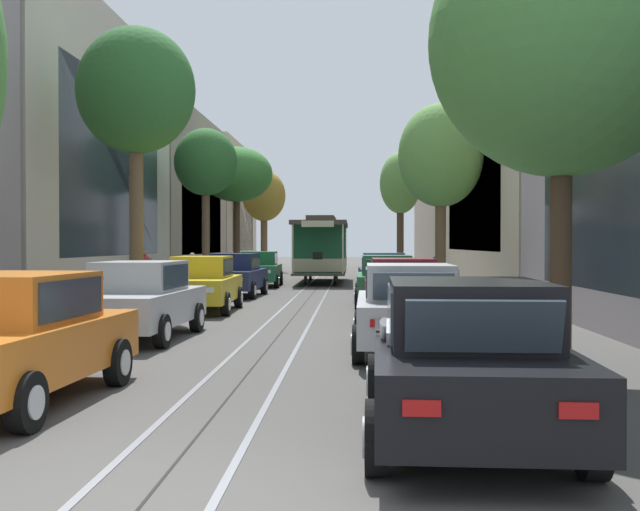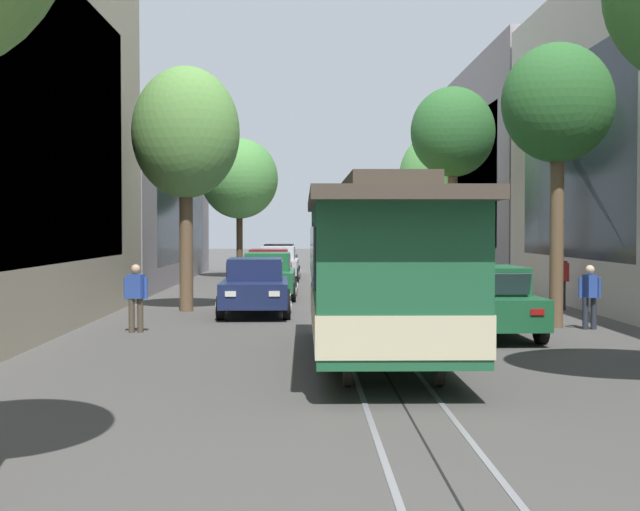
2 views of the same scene
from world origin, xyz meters
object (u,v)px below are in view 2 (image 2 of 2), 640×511
at_px(street_tree_kerb_left_second, 453,134).
at_px(street_tree_kerb_right_second, 186,134).
at_px(parked_car_green_fifth_left, 485,301).
at_px(parked_car_maroon_mid_right, 269,269).
at_px(parked_car_green_fourth_right, 268,276).
at_px(parked_car_navy_fifth_right, 255,286).
at_px(cable_car_trolley, 381,271).
at_px(pedestrian_on_left_pavement, 560,278).
at_px(parked_car_silver_second_right, 278,263).
at_px(parked_car_orange_near_left, 381,260).
at_px(street_tree_kerb_left_near, 426,186).
at_px(pedestrian_crossing_far, 590,293).
at_px(parked_car_yellow_mid_left, 415,272).
at_px(parked_car_navy_fourth_left, 442,282).
at_px(pedestrian_on_right_pavement, 136,294).
at_px(parked_car_black_near_right, 279,259).
at_px(street_tree_kerb_right_near, 239,179).
at_px(street_tree_kerb_left_mid, 558,106).
at_px(street_sign_post, 416,245).
at_px(motorcycle_with_rider, 291,262).
at_px(parked_car_silver_second_left, 398,265).

distance_m(street_tree_kerb_left_second, street_tree_kerb_right_second, 12.14).
relative_size(parked_car_green_fifth_left, parked_car_maroon_mid_right, 1.01).
bearing_deg(parked_car_green_fourth_right, parked_car_navy_fifth_right, 88.69).
relative_size(cable_car_trolley, pedestrian_on_left_pavement, 5.40).
bearing_deg(parked_car_silver_second_right, cable_car_trolley, 95.78).
xyz_separation_m(parked_car_orange_near_left, street_tree_kerb_left_near, (-2.13, 1.37, 3.74)).
relative_size(parked_car_green_fourth_right, street_tree_kerb_left_second, 0.56).
xyz_separation_m(parked_car_maroon_mid_right, pedestrian_crossing_far, (-8.26, 14.39, 0.07)).
xyz_separation_m(parked_car_green_fourth_right, street_tree_kerb_left_near, (-7.32, -13.72, 3.74)).
relative_size(parked_car_green_fourth_right, pedestrian_crossing_far, 2.83).
bearing_deg(parked_car_yellow_mid_left, parked_car_navy_fourth_left, 90.09).
relative_size(parked_car_orange_near_left, pedestrian_crossing_far, 2.87).
relative_size(parked_car_maroon_mid_right, pedestrian_on_right_pavement, 2.75).
xyz_separation_m(parked_car_black_near_right, street_tree_kerb_right_near, (1.84, 3.43, 4.03)).
distance_m(parked_car_silver_second_right, pedestrian_on_left_pavement, 17.23).
bearing_deg(parked_car_yellow_mid_left, street_tree_kerb_right_near, -55.87).
distance_m(parked_car_orange_near_left, street_tree_kerb_right_near, 8.42).
bearing_deg(parked_car_green_fourth_right, street_tree_kerb_left_near, -118.09).
height_order(parked_car_green_fifth_left, pedestrian_on_left_pavement, pedestrian_on_left_pavement).
distance_m(parked_car_orange_near_left, parked_car_navy_fourth_left, 18.99).
relative_size(parked_car_yellow_mid_left, street_tree_kerb_right_near, 0.64).
relative_size(parked_car_green_fifth_left, parked_car_navy_fifth_right, 1.00).
bearing_deg(cable_car_trolley, street_tree_kerb_left_second, -103.34).
bearing_deg(street_tree_kerb_left_mid, pedestrian_on_left_pavement, -107.26).
bearing_deg(street_tree_kerb_left_mid, parked_car_black_near_right, -73.60).
height_order(street_tree_kerb_right_second, pedestrian_crossing_far, street_tree_kerb_right_second).
height_order(parked_car_orange_near_left, parked_car_navy_fourth_left, same).
relative_size(parked_car_black_near_right, street_sign_post, 1.75).
relative_size(parked_car_black_near_right, parked_car_green_fourth_right, 1.01).
xyz_separation_m(parked_car_green_fourth_right, motorcycle_with_rider, (-0.54, -16.64, -0.15)).
bearing_deg(street_tree_kerb_left_near, cable_car_trolley, 80.59).
xyz_separation_m(parked_car_green_fifth_left, street_tree_kerb_right_second, (7.49, -6.19, 4.35)).
xyz_separation_m(parked_car_orange_near_left, parked_car_yellow_mid_left, (-0.17, 12.74, 0.00)).
distance_m(parked_car_green_fifth_left, parked_car_black_near_right, 27.72).
height_order(street_tree_kerb_right_second, motorcycle_with_rider, street_tree_kerb_right_second).
bearing_deg(parked_car_navy_fourth_left, parked_car_navy_fifth_right, 16.83).
bearing_deg(street_tree_kerb_right_second, parked_car_silver_second_left, -119.90).
relative_size(parked_car_navy_fourth_left, parked_car_black_near_right, 1.00).
bearing_deg(pedestrian_crossing_far, parked_car_orange_near_left, -83.25).
distance_m(parked_car_maroon_mid_right, motorcycle_with_rider, 11.60).
bearing_deg(parked_car_silver_second_left, street_tree_kerb_left_second, 106.30).
xyz_separation_m(street_tree_kerb_left_mid, street_sign_post, (0.58, -22.37, -3.81)).
bearing_deg(street_sign_post, parked_car_orange_near_left, -44.78).
relative_size(street_tree_kerb_left_near, pedestrian_crossing_far, 4.52).
relative_size(parked_car_navy_fourth_left, street_tree_kerb_left_mid, 0.64).
bearing_deg(parked_car_black_near_right, parked_car_navy_fourth_left, 104.94).
xyz_separation_m(parked_car_navy_fourth_left, motorcycle_with_rider, (4.82, -20.55, -0.15)).
xyz_separation_m(cable_car_trolley, pedestrian_on_left_pavement, (-6.22, -10.43, -0.71)).
distance_m(parked_car_maroon_mid_right, street_sign_post, 10.97).
xyz_separation_m(parked_car_navy_fourth_left, street_sign_post, (-1.45, -17.38, 0.77)).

